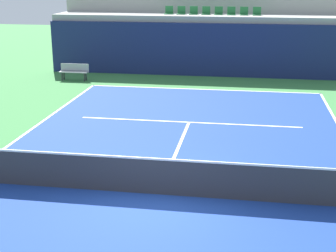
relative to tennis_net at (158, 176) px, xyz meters
The scene contains 11 objects.
ground_plane 0.51m from the tennis_net, ahead, with size 80.00×80.00×0.00m, color #387A3D.
court_surface 0.50m from the tennis_net, ahead, with size 11.00×24.00×0.01m, color navy.
baseline_far 11.96m from the tennis_net, 90.00° to the left, with size 11.00×0.10×0.00m, color white.
service_line_far 6.42m from the tennis_net, 90.00° to the left, with size 8.26×0.10×0.00m, color white.
centre_service_line 3.24m from the tennis_net, 90.00° to the left, with size 0.10×6.40×0.00m, color white.
back_wall 15.33m from the tennis_net, 90.00° to the left, with size 17.55×0.30×2.81m, color navy.
stands_tier_lower 16.68m from the tennis_net, 90.00° to the left, with size 17.55×2.40×3.14m, color #9E9E99.
stands_tier_upper 19.12m from the tennis_net, 90.00° to the left, with size 17.55×2.40×4.22m, color #9E9E99.
seating_row_lower 16.97m from the tennis_net, 90.00° to the left, with size 5.27×0.44×0.44m.
tennis_net is the anchor object (origin of this frame).
player_bench 14.71m from the tennis_net, 117.48° to the left, with size 1.50×0.40×0.85m.
Camera 1 is at (2.08, -11.33, 5.36)m, focal length 53.38 mm.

